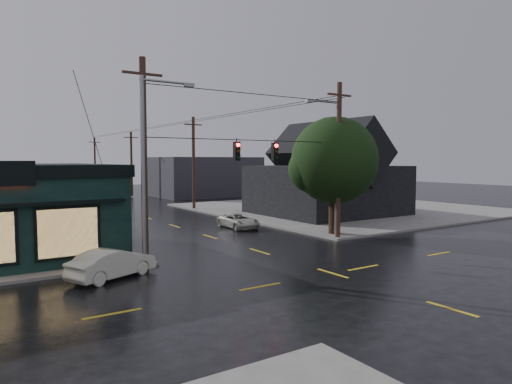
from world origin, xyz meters
TOP-DOWN VIEW (x-y plane):
  - ground_plane at (0.00, 0.00)m, footprint 160.00×160.00m
  - sidewalk_ne at (20.00, 20.00)m, footprint 28.00×28.00m
  - ne_building at (15.00, 17.00)m, footprint 12.60×11.60m
  - corner_tree at (7.32, 7.76)m, footprint 5.93×5.93m
  - utility_pole_nw at (-6.50, 6.50)m, footprint 2.00×0.32m
  - utility_pole_ne at (6.50, 6.50)m, footprint 2.00×0.32m
  - utility_pole_far_a at (6.50, 28.00)m, footprint 2.00×0.32m
  - utility_pole_far_b at (6.50, 48.00)m, footprint 2.00×0.32m
  - utility_pole_far_c at (6.50, 68.00)m, footprint 2.00×0.32m
  - span_signal_assembly at (0.10, 6.50)m, footprint 13.00×0.48m
  - streetlight_nw at (-6.80, 5.80)m, footprint 5.40×0.30m
  - streetlight_ne at (7.00, 7.20)m, footprint 5.40×0.30m
  - bg_building_east at (16.00, 45.00)m, footprint 14.00×12.00m
  - sedan_cream at (-8.65, 4.69)m, footprint 4.22×2.90m
  - suv_silver at (3.64, 14.30)m, footprint 2.01×4.13m

SIDE VIEW (x-z plane):
  - ground_plane at x=0.00m, z-range 0.00..0.00m
  - utility_pole_nw at x=-6.50m, z-range -5.08..5.08m
  - utility_pole_ne at x=6.50m, z-range -5.08..5.08m
  - utility_pole_far_a at x=6.50m, z-range -4.83..4.83m
  - utility_pole_far_b at x=6.50m, z-range -4.58..4.58m
  - utility_pole_far_c at x=6.50m, z-range -4.58..4.58m
  - streetlight_nw at x=-6.80m, z-range -4.58..4.58m
  - streetlight_ne at x=7.00m, z-range -4.58..4.58m
  - sidewalk_ne at x=20.00m, z-range 0.00..0.15m
  - suv_silver at x=3.64m, z-range 0.00..1.13m
  - sedan_cream at x=-8.65m, z-range 0.00..1.32m
  - bg_building_east at x=16.00m, z-range 0.00..5.60m
  - ne_building at x=15.00m, z-range 0.09..8.85m
  - corner_tree at x=7.32m, z-range 1.15..9.13m
  - span_signal_assembly at x=0.10m, z-range 5.08..6.31m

